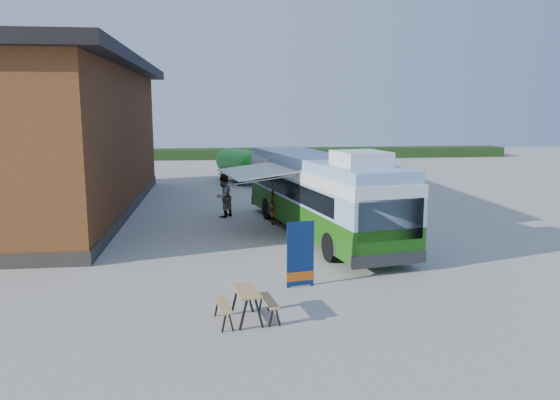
{
  "coord_description": "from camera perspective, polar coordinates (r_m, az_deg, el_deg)",
  "views": [
    {
      "loc": [
        -2.33,
        -17.92,
        5.15
      ],
      "look_at": [
        0.27,
        4.02,
        1.4
      ],
      "focal_mm": 35.0,
      "sensor_mm": 36.0,
      "label": 1
    }
  ],
  "objects": [
    {
      "name": "slurry_tanker",
      "position": [
        37.83,
        -4.15,
        3.8
      ],
      "size": [
        3.37,
        5.85,
        2.29
      ],
      "rotation": [
        0.0,
        0.0,
        0.38
      ],
      "color": "#1C9C20",
      "rests_on": "ground"
    },
    {
      "name": "barn",
      "position": [
        29.13,
        -23.16,
        5.79
      ],
      "size": [
        9.6,
        21.2,
        7.5
      ],
      "color": "brown",
      "rests_on": "ground"
    },
    {
      "name": "ground",
      "position": [
        18.79,
        0.62,
        -6.27
      ],
      "size": [
        100.0,
        100.0,
        0.0
      ],
      "primitive_type": "plane",
      "color": "#BCB7AD",
      "rests_on": "ground"
    },
    {
      "name": "picnic_table",
      "position": [
        13.47,
        -3.53,
        -10.17
      ],
      "size": [
        1.57,
        1.44,
        0.79
      ],
      "rotation": [
        0.0,
        0.0,
        0.16
      ],
      "color": "tan",
      "rests_on": "ground"
    },
    {
      "name": "hedge",
      "position": [
        57.06,
        3.71,
        4.94
      ],
      "size": [
        40.0,
        3.0,
        1.0
      ],
      "primitive_type": "cube",
      "color": "#264419",
      "rests_on": "ground"
    },
    {
      "name": "banner",
      "position": [
        15.87,
        2.14,
        -6.3
      ],
      "size": [
        0.84,
        0.29,
        1.94
      ],
      "rotation": [
        0.0,
        0.0,
        0.19
      ],
      "color": "navy",
      "rests_on": "ground"
    },
    {
      "name": "person_b",
      "position": [
        25.99,
        -5.94,
        0.37
      ],
      "size": [
        1.17,
        1.22,
        1.98
      ],
      "primitive_type": "imported",
      "rotation": [
        0.0,
        0.0,
        -2.21
      ],
      "color": "#999999",
      "rests_on": "ground"
    },
    {
      "name": "awning",
      "position": [
        22.16,
        -2.02,
        3.27
      ],
      "size": [
        3.22,
        4.44,
        0.51
      ],
      "rotation": [
        0.0,
        0.0,
        0.19
      ],
      "color": "white",
      "rests_on": "ground"
    },
    {
      "name": "bus",
      "position": [
        22.28,
        4.13,
        0.87
      ],
      "size": [
        4.8,
        12.3,
        3.7
      ],
      "rotation": [
        0.0,
        0.0,
        0.19
      ],
      "color": "#2A6A11",
      "rests_on": "ground"
    },
    {
      "name": "person_a",
      "position": [
        24.24,
        -0.34,
        -0.26
      ],
      "size": [
        0.84,
        0.71,
        1.97
      ],
      "primitive_type": "imported",
      "rotation": [
        0.0,
        0.0,
        0.41
      ],
      "color": "#999999",
      "rests_on": "ground"
    }
  ]
}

